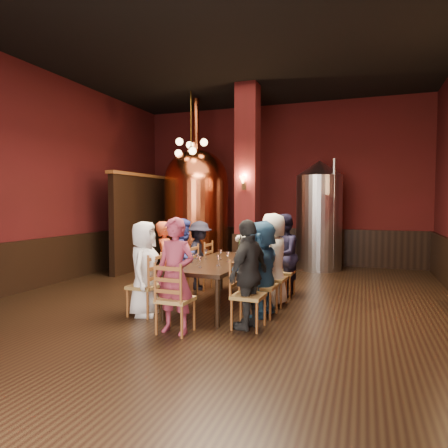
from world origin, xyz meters
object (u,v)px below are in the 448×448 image
(rose_vase, at_px, (241,241))
(dining_table, at_px, (220,265))
(person_1, at_px, (166,263))
(person_2, at_px, (184,258))
(copper_kettle, at_px, (196,207))
(steel_vessel, at_px, (319,215))
(person_0, at_px, (144,268))

(rose_vase, bearing_deg, dining_table, -94.09)
(person_1, xyz_separation_m, person_2, (0.03, 0.66, 0.01))
(copper_kettle, bearing_deg, person_2, -71.00)
(person_2, distance_m, steel_vessel, 4.40)
(copper_kettle, bearing_deg, dining_table, -60.82)
(rose_vase, bearing_deg, person_0, -116.16)
(dining_table, relative_size, person_0, 1.67)
(dining_table, bearing_deg, person_1, -158.78)
(person_0, distance_m, copper_kettle, 4.47)
(dining_table, xyz_separation_m, steel_vessel, (1.21, 4.20, 0.72))
(person_2, bearing_deg, person_0, -179.35)
(dining_table, distance_m, person_0, 1.31)
(copper_kettle, bearing_deg, steel_vessel, 16.29)
(dining_table, bearing_deg, person_2, 158.78)
(person_2, distance_m, copper_kettle, 3.24)
(person_2, bearing_deg, steel_vessel, -24.91)
(dining_table, xyz_separation_m, person_2, (-0.84, 0.37, 0.04))
(copper_kettle, bearing_deg, person_1, -74.70)
(person_2, xyz_separation_m, copper_kettle, (-1.01, 2.95, 0.89))
(person_0, bearing_deg, dining_table, -55.93)
(person_2, bearing_deg, copper_kettle, 22.09)
(person_1, bearing_deg, person_0, 160.34)
(person_0, bearing_deg, rose_vase, -39.29)
(person_2, bearing_deg, dining_table, -110.56)
(person_0, height_order, person_1, person_0)
(dining_table, height_order, person_0, person_0)
(person_2, xyz_separation_m, rose_vase, (0.91, 0.63, 0.27))
(copper_kettle, relative_size, steel_vessel, 1.57)
(dining_table, distance_m, steel_vessel, 4.43)
(person_1, bearing_deg, rose_vase, -53.11)
(dining_table, xyz_separation_m, rose_vase, (0.07, 1.00, 0.31))
(dining_table, relative_size, steel_vessel, 0.87)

